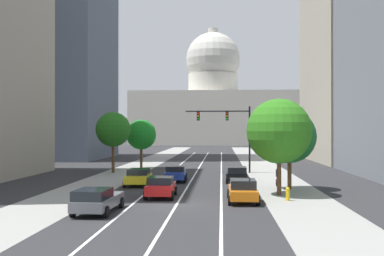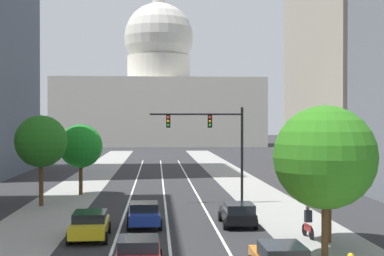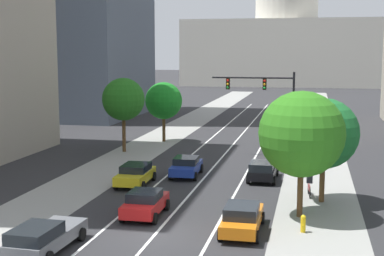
# 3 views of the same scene
# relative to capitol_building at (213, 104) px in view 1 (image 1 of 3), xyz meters

# --- Properties ---
(ground_plane) EXTENTS (400.00, 400.00, 0.00)m
(ground_plane) POSITION_rel_capitol_building_xyz_m (0.00, -87.65, -13.42)
(ground_plane) COLOR #2B2B2D
(sidewalk_left) EXTENTS (4.81, 130.00, 0.01)m
(sidewalk_left) POSITION_rel_capitol_building_xyz_m (-8.01, -92.65, -13.42)
(sidewalk_left) COLOR gray
(sidewalk_left) RESTS_ON ground
(sidewalk_right) EXTENTS (4.81, 130.00, 0.01)m
(sidewalk_right) POSITION_rel_capitol_building_xyz_m (8.01, -92.65, -13.42)
(sidewalk_right) COLOR gray
(sidewalk_right) RESTS_ON ground
(lane_stripe_left) EXTENTS (0.16, 90.00, 0.01)m
(lane_stripe_left) POSITION_rel_capitol_building_xyz_m (-2.80, -102.65, -13.41)
(lane_stripe_left) COLOR white
(lane_stripe_left) RESTS_ON ground
(lane_stripe_center) EXTENTS (0.16, 90.00, 0.01)m
(lane_stripe_center) POSITION_rel_capitol_building_xyz_m (0.00, -102.65, -13.41)
(lane_stripe_center) COLOR white
(lane_stripe_center) RESTS_ON ground
(lane_stripe_right) EXTENTS (0.16, 90.00, 0.01)m
(lane_stripe_right) POSITION_rel_capitol_building_xyz_m (2.80, -102.65, -13.41)
(lane_stripe_right) COLOR white
(lane_stripe_right) RESTS_ON ground
(capitol_building) EXTENTS (53.45, 22.88, 38.82)m
(capitol_building) POSITION_rel_capitol_building_xyz_m (0.00, 0.00, 0.00)
(capitol_building) COLOR beige
(capitol_building) RESTS_ON ground
(car_orange) EXTENTS (2.00, 4.64, 1.49)m
(car_orange) POSITION_rel_capitol_building_xyz_m (4.21, -126.41, -12.66)
(car_orange) COLOR orange
(car_orange) RESTS_ON ground
(car_yellow) EXTENTS (2.16, 4.25, 1.42)m
(car_yellow) POSITION_rel_capitol_building_xyz_m (-4.21, -117.85, -12.67)
(car_yellow) COLOR yellow
(car_yellow) RESTS_ON ground
(car_red) EXTENTS (2.06, 4.04, 1.45)m
(car_red) POSITION_rel_capitol_building_xyz_m (-1.40, -124.75, -12.66)
(car_red) COLOR red
(car_red) RESTS_ON ground
(car_gray) EXTENTS (2.20, 4.85, 1.45)m
(car_gray) POSITION_rel_capitol_building_xyz_m (-4.22, -131.18, -12.66)
(car_gray) COLOR slate
(car_gray) RESTS_ON ground
(car_blue) EXTENTS (2.15, 4.15, 1.43)m
(car_blue) POSITION_rel_capitol_building_xyz_m (-1.40, -114.48, -12.68)
(car_blue) COLOR #1E389E
(car_blue) RESTS_ON ground
(car_black) EXTENTS (2.03, 4.21, 1.45)m
(car_black) POSITION_rel_capitol_building_xyz_m (4.20, -114.73, -12.66)
(car_black) COLOR black
(car_black) RESTS_ON ground
(traffic_signal_mast) EXTENTS (7.18, 0.39, 7.35)m
(traffic_signal_mast) POSITION_rel_capitol_building_xyz_m (3.78, -105.27, -8.21)
(traffic_signal_mast) COLOR black
(traffic_signal_mast) RESTS_ON ground
(fire_hydrant) EXTENTS (0.26, 0.35, 0.91)m
(fire_hydrant) POSITION_rel_capitol_building_xyz_m (7.22, -125.73, -12.96)
(fire_hydrant) COLOR yellow
(fire_hydrant) RESTS_ON ground
(cyclist) EXTENTS (0.38, 1.70, 1.72)m
(cyclist) POSITION_rel_capitol_building_xyz_m (7.46, -118.41, -12.57)
(cyclist) COLOR black
(cyclist) RESTS_ON ground
(street_tree_mid_right) EXTENTS (4.24, 4.24, 6.34)m
(street_tree_mid_right) POSITION_rel_capitol_building_xyz_m (8.21, -119.59, -9.22)
(street_tree_mid_right) COLOR #51381E
(street_tree_mid_right) RESTS_ON ground
(street_tree_mid_left) EXTENTS (3.72, 3.72, 6.03)m
(street_tree_mid_left) POSITION_rel_capitol_building_xyz_m (-7.12, -99.57, -9.27)
(street_tree_mid_left) COLOR #51381E
(street_tree_mid_left) RESTS_ON ground
(street_tree_near_left) EXTENTS (3.85, 3.85, 6.73)m
(street_tree_near_left) POSITION_rel_capitol_building_xyz_m (-9.18, -105.86, -8.64)
(street_tree_near_left) COLOR #51381E
(street_tree_near_left) RESTS_ON ground
(street_tree_far_right) EXTENTS (4.71, 4.71, 6.99)m
(street_tree_far_right) POSITION_rel_capitol_building_xyz_m (6.98, -123.03, -8.80)
(street_tree_far_right) COLOR #51381E
(street_tree_far_right) RESTS_ON ground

